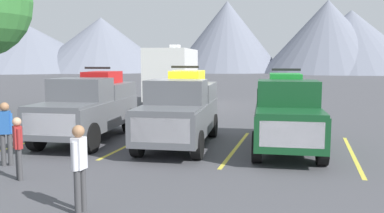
# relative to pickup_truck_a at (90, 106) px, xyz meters

# --- Properties ---
(ground_plane) EXTENTS (240.00, 240.00, 0.00)m
(ground_plane) POSITION_rel_pickup_truck_a_xyz_m (3.56, 0.98, -1.22)
(ground_plane) COLOR #47474C
(pickup_truck_a) EXTENTS (2.54, 5.49, 2.61)m
(pickup_truck_a) POSITION_rel_pickup_truck_a_xyz_m (0.00, 0.00, 0.00)
(pickup_truck_a) COLOR #595B60
(pickup_truck_a) RESTS_ON ground
(pickup_truck_b) EXTENTS (2.50, 5.38, 2.67)m
(pickup_truck_b) POSITION_rel_pickup_truck_a_xyz_m (3.42, 0.06, -0.00)
(pickup_truck_b) COLOR #595B60
(pickup_truck_b) RESTS_ON ground
(pickup_truck_c) EXTENTS (2.48, 5.49, 2.59)m
(pickup_truck_c) POSITION_rel_pickup_truck_a_xyz_m (6.91, 0.37, -0.02)
(pickup_truck_c) COLOR #144723
(pickup_truck_c) RESTS_ON ground
(lot_stripe_a) EXTENTS (0.12, 5.50, 0.01)m
(lot_stripe_a) POSITION_rel_pickup_truck_a_xyz_m (-1.83, 0.02, -1.22)
(lot_stripe_a) COLOR gold
(lot_stripe_a) RESTS_ON ground
(lot_stripe_b) EXTENTS (0.12, 5.50, 0.01)m
(lot_stripe_b) POSITION_rel_pickup_truck_a_xyz_m (1.76, 0.02, -1.22)
(lot_stripe_b) COLOR gold
(lot_stripe_b) RESTS_ON ground
(lot_stripe_c) EXTENTS (0.12, 5.50, 0.01)m
(lot_stripe_c) POSITION_rel_pickup_truck_a_xyz_m (5.35, 0.02, -1.22)
(lot_stripe_c) COLOR gold
(lot_stripe_c) RESTS_ON ground
(lot_stripe_d) EXTENTS (0.12, 5.50, 0.01)m
(lot_stripe_d) POSITION_rel_pickup_truck_a_xyz_m (8.94, 0.02, -1.22)
(lot_stripe_d) COLOR gold
(lot_stripe_d) RESTS_ON ground
(camper_trailer_a) EXTENTS (3.30, 7.60, 3.80)m
(camper_trailer_a) POSITION_rel_pickup_truck_a_xyz_m (-0.47, 11.00, 0.78)
(camper_trailer_a) COLOR white
(camper_trailer_a) RESTS_ON ground
(person_a) EXTENTS (0.36, 0.29, 1.75)m
(person_a) POSITION_rel_pickup_truck_a_xyz_m (-0.34, -3.90, -0.22)
(person_a) COLOR #3F3F42
(person_a) RESTS_ON ground
(person_b) EXTENTS (0.23, 0.37, 1.69)m
(person_b) POSITION_rel_pickup_truck_a_xyz_m (3.43, -6.43, -0.25)
(person_b) COLOR #3F3F42
(person_b) RESTS_ON ground
(person_c) EXTENTS (0.29, 0.28, 1.53)m
(person_c) POSITION_rel_pickup_truck_a_xyz_m (0.87, -4.93, -0.34)
(person_c) COLOR #3F3F42
(person_c) RESTS_ON ground
(mountain_ridge) EXTENTS (145.69, 44.12, 16.79)m
(mountain_ridge) POSITION_rel_pickup_truck_a_xyz_m (-2.45, 73.32, 5.39)
(mountain_ridge) COLOR slate
(mountain_ridge) RESTS_ON ground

